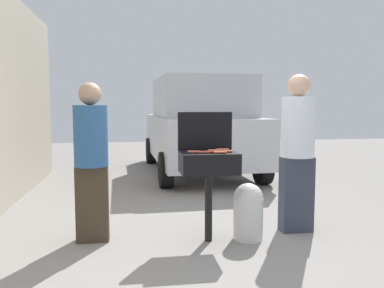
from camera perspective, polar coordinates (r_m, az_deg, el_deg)
ground_plane at (r=4.42m, az=3.03°, el=-13.65°), size 24.00×24.00×0.00m
bbq_grill at (r=4.23m, az=2.39°, el=-3.15°), size 0.60×0.44×0.96m
grill_lid_open at (r=4.41m, az=1.85°, el=1.85°), size 0.60×0.05×0.42m
hot_dog_0 at (r=4.12m, az=1.82°, el=-1.16°), size 0.13×0.03×0.03m
hot_dog_1 at (r=4.28m, az=3.20°, el=-0.91°), size 0.13×0.04×0.03m
hot_dog_2 at (r=4.37m, az=4.31°, el=-0.78°), size 0.13×0.04×0.03m
hot_dog_3 at (r=4.33m, az=4.46°, el=-0.84°), size 0.13×0.03×0.03m
hot_dog_4 at (r=4.14m, az=0.27°, el=-1.12°), size 0.13×0.04×0.03m
hot_dog_5 at (r=4.19m, az=4.85°, el=-1.06°), size 0.13×0.04×0.03m
hot_dog_6 at (r=4.08m, az=4.05°, el=-1.22°), size 0.13×0.04×0.03m
hot_dog_7 at (r=4.23m, az=3.58°, el=-1.00°), size 0.13×0.03×0.03m
hot_dog_8 at (r=4.17m, az=3.06°, el=-1.09°), size 0.13×0.04×0.03m
propane_tank at (r=4.42m, az=8.01°, el=-9.33°), size 0.32×0.32×0.62m
person_left at (r=4.35m, az=-14.16°, el=-1.69°), size 0.35×0.35×1.69m
person_right at (r=4.71m, az=14.80°, el=-0.44°), size 0.38×0.38×1.80m
parked_minivan at (r=8.60m, az=1.00°, el=2.68°), size 2.14×4.46×2.02m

